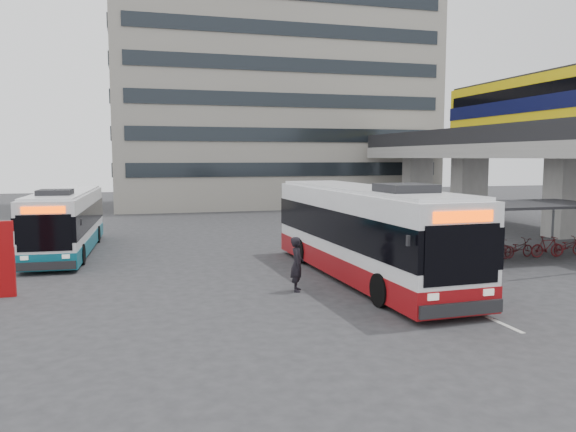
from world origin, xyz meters
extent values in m
plane|color=#28282B|center=(0.00, 0.00, 0.00)|extent=(120.00, 120.00, 0.00)
cube|color=gray|center=(17.00, 8.00, 2.30)|extent=(2.20, 1.60, 4.60)
cube|color=gray|center=(17.00, 18.00, 2.30)|extent=(2.20, 1.60, 4.60)
cube|color=gray|center=(17.00, 26.00, 2.30)|extent=(2.20, 1.60, 4.60)
cube|color=gray|center=(17.00, 12.00, 5.05)|extent=(8.00, 32.00, 0.90)
cube|color=black|center=(13.25, 12.00, 6.05)|extent=(0.35, 32.00, 1.10)
cube|color=black|center=(20.75, 12.00, 6.05)|extent=(0.35, 32.00, 1.10)
cube|color=#DEBF0D|center=(17.00, 8.50, 7.60)|extent=(2.90, 20.00, 3.90)
cube|color=#090C35|center=(17.00, 8.50, 7.80)|extent=(2.98, 20.02, 0.90)
cube|color=black|center=(17.00, 8.50, 8.60)|extent=(2.96, 19.20, 0.70)
cube|color=black|center=(17.00, 8.50, 9.55)|extent=(2.70, 19.60, 0.25)
cylinder|color=#595B60|center=(3.70, 4.80, 1.20)|extent=(0.12, 0.12, 2.40)
cylinder|color=#595B60|center=(13.30, 4.80, 1.20)|extent=(0.12, 0.12, 2.40)
cylinder|color=#595B60|center=(3.70, 1.20, 1.20)|extent=(0.12, 0.12, 2.40)
cube|color=black|center=(8.50, 3.00, 2.48)|extent=(10.00, 4.00, 0.12)
imported|color=black|center=(4.50, 3.00, 0.45)|extent=(1.71, 0.60, 0.90)
imported|color=black|center=(5.83, 3.00, 0.50)|extent=(1.66, 0.47, 1.00)
imported|color=black|center=(7.17, 3.00, 0.45)|extent=(1.71, 0.60, 0.90)
imported|color=black|center=(8.50, 3.00, 0.50)|extent=(1.66, 0.47, 1.00)
imported|color=#350C0F|center=(9.83, 3.00, 0.45)|extent=(1.71, 0.60, 0.90)
imported|color=#3F0C0F|center=(11.17, 3.00, 0.50)|extent=(1.66, 0.47, 1.00)
imported|color=#490C0F|center=(12.50, 3.00, 0.45)|extent=(1.71, 0.60, 0.90)
cube|color=gray|center=(6.00, 36.00, 12.50)|extent=(30.00, 15.00, 25.00)
cube|color=beige|center=(2.50, -6.00, 0.01)|extent=(0.15, 1.60, 0.01)
cube|color=beige|center=(2.50, -3.00, 0.01)|extent=(0.15, 1.60, 0.01)
cube|color=beige|center=(2.50, 0.00, 0.01)|extent=(0.15, 1.60, 0.01)
cube|color=white|center=(1.12, 0.80, 1.94)|extent=(3.17, 12.87, 2.93)
cube|color=maroon|center=(1.12, 0.80, 0.59)|extent=(3.21, 12.91, 0.80)
cube|color=black|center=(1.12, 0.80, 2.08)|extent=(3.23, 12.89, 1.22)
cube|color=#F33D00|center=(1.35, -5.58, 3.04)|extent=(1.90, 0.15, 0.32)
cube|color=black|center=(1.23, -2.39, 3.64)|extent=(1.69, 1.76, 0.30)
cylinder|color=black|center=(-0.01, -3.33, 0.53)|extent=(0.36, 1.08, 1.07)
cylinder|color=black|center=(2.27, 4.42, 0.53)|extent=(0.36, 1.08, 1.07)
cube|color=white|center=(-10.61, 10.03, 1.67)|extent=(2.78, 11.05, 2.51)
cube|color=#0B586A|center=(-10.61, 10.03, 0.50)|extent=(2.82, 11.09, 0.69)
cube|color=black|center=(-10.61, 10.03, 1.78)|extent=(2.84, 11.07, 1.05)
cube|color=#F33D00|center=(-10.84, 4.55, 2.60)|extent=(1.63, 0.15, 0.27)
cube|color=black|center=(-10.72, 7.29, 3.12)|extent=(1.46, 1.52, 0.26)
cylinder|color=black|center=(-11.84, 6.57, 0.46)|extent=(0.31, 0.92, 0.91)
cylinder|color=black|center=(-9.40, 13.05, 0.46)|extent=(0.31, 0.92, 0.91)
imported|color=black|center=(-1.97, -0.64, 0.96)|extent=(0.64, 0.80, 1.92)
cube|color=#9B090B|center=(-11.55, 1.16, 1.28)|extent=(0.51, 0.16, 2.57)
cube|color=white|center=(-11.55, 1.16, 1.95)|extent=(0.55, 0.05, 0.51)
cube|color=#9B090B|center=(-11.62, 9.28, 1.13)|extent=(0.47, 0.20, 2.26)
cube|color=white|center=(-11.62, 9.28, 1.72)|extent=(0.49, 0.11, 0.45)
camera|label=1|loc=(-7.39, -19.10, 4.67)|focal=35.00mm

